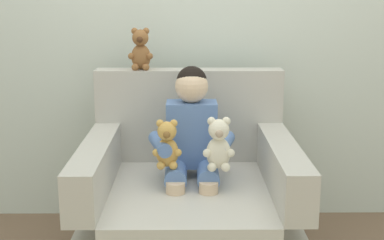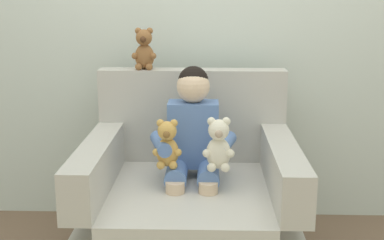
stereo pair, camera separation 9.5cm
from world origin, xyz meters
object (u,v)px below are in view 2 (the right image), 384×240
armchair (190,207)px  plush_honey (167,145)px  seated_child (193,140)px  plush_brown_on_backrest (144,50)px  plush_cream (219,145)px

armchair → plush_honey: (-0.11, -0.08, 0.36)m
seated_child → plush_honey: 0.18m
plush_honey → plush_brown_on_backrest: size_ratio=1.03×
armchair → plush_brown_on_backrest: size_ratio=4.52×
plush_cream → plush_honey: bearing=169.1°
armchair → plush_cream: bearing=-37.3°
armchair → seated_child: 0.35m
plush_cream → plush_brown_on_backrest: 0.76m
plush_honey → plush_cream: bearing=-15.4°
armchair → plush_brown_on_backrest: (-0.27, 0.39, 0.77)m
plush_cream → plush_honey: plush_cream is taller
plush_cream → plush_brown_on_backrest: plush_brown_on_backrest is taller
armchair → seated_child: bearing=75.4°
armchair → plush_brown_on_backrest: 0.90m
seated_child → plush_brown_on_backrest: bearing=128.3°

